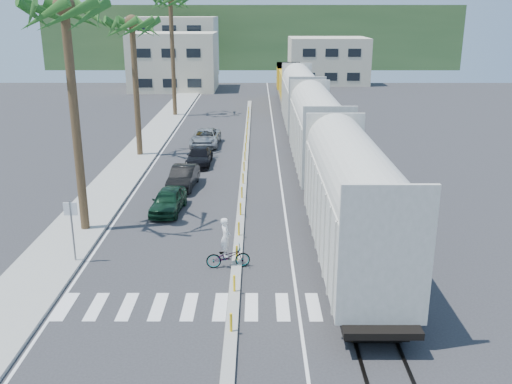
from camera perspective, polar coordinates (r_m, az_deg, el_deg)
ground at (r=24.21m, az=-2.09°, el=-9.10°), size 140.00×140.00×0.00m
sidewalk at (r=48.76m, az=-11.06°, el=4.50°), size 3.00×90.00×0.15m
rails at (r=50.94m, az=4.72°, el=5.27°), size 1.56×100.00×0.06m
median at (r=42.95m, az=-1.12°, el=3.07°), size 0.45×60.00×0.85m
crosswalk at (r=22.44m, az=-2.28°, el=-11.39°), size 14.00×2.20×0.01m
lane_markings at (r=47.96m, az=-3.57°, el=4.49°), size 9.42×90.00×0.01m
freight_train at (r=44.65m, az=5.40°, el=7.26°), size 3.00×60.94×5.85m
palm_trees at (r=45.21m, az=-11.93°, el=17.18°), size 3.50×37.20×13.75m
street_sign at (r=26.53m, az=-17.95°, el=-2.90°), size 0.60×0.08×3.00m
buildings at (r=93.77m, az=-4.51°, el=13.60°), size 38.00×27.00×10.00m
hillside at (r=121.71m, az=-0.34°, el=15.34°), size 80.00×20.00×12.00m
car_lead at (r=32.57m, az=-8.77°, el=-0.85°), size 2.28×4.25×1.35m
car_second at (r=36.93m, az=-7.28°, el=1.48°), size 2.13×4.48×1.40m
car_third at (r=42.42m, az=-5.68°, el=3.56°), size 1.84×4.38×1.26m
car_rear at (r=48.51m, az=-5.08°, el=5.44°), size 2.60×5.11×1.38m
cyclist at (r=25.35m, az=-2.87°, el=-5.98°), size 1.16×2.11×2.33m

